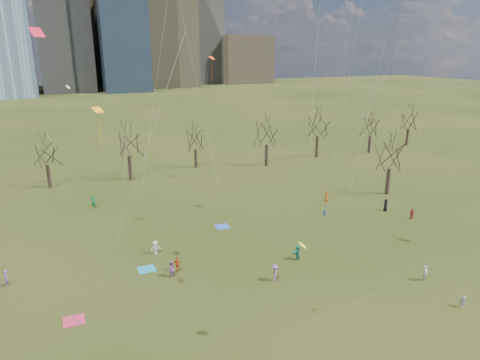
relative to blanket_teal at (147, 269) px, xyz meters
name	(u,v)px	position (x,y,z in m)	size (l,w,h in m)	color
ground	(296,295)	(10.80, -9.69, -0.01)	(500.00, 500.00, 0.00)	black
downtown_skyline	(73,9)	(8.37, 200.96, 38.99)	(212.50, 78.00, 118.00)	slate
bare_tree_row	(176,143)	(10.71, 27.54, 6.10)	(113.04, 29.80, 9.50)	black
blanket_teal	(147,269)	(0.00, 0.00, 0.00)	(1.60, 1.50, 0.03)	teal
blanket_navy	(222,227)	(10.41, 6.65, 0.00)	(1.60, 1.50, 0.03)	blue
blanket_crimson	(74,321)	(-6.89, -5.85, 0.00)	(1.60, 1.50, 0.03)	#BB2544
person_1	(425,273)	(22.85, -12.24, 0.73)	(0.54, 0.36, 1.49)	silver
person_3	(463,301)	(22.38, -16.64, 0.52)	(0.70, 0.40, 1.08)	slate
person_4	(178,264)	(2.67, -1.53, 0.73)	(0.87, 0.36, 1.49)	#CA4816
person_5	(297,252)	(14.28, -4.05, 0.79)	(1.49, 0.48, 1.61)	#1B7D63
person_6	(386,205)	(31.83, 3.02, 0.78)	(0.78, 0.51, 1.59)	black
person_7	(6,278)	(-12.05, 1.99, 0.74)	(0.55, 0.36, 1.52)	#834A95
person_8	(325,213)	(23.37, 4.46, 0.44)	(0.45, 0.35, 0.92)	#2650A5
person_9	(156,248)	(1.54, 2.80, 0.73)	(0.96, 0.55, 1.49)	silver
person_10	(412,214)	(32.87, -0.48, 0.67)	(0.80, 0.33, 1.37)	#AC1825
person_12	(327,196)	(26.96, 9.26, 0.71)	(0.71, 0.46, 1.46)	#D45E17
person_13	(93,202)	(-2.97, 19.35, 0.90)	(0.67, 0.44, 1.83)	#197138
person_14	(171,269)	(1.80, -2.25, 0.76)	(0.75, 0.59, 1.55)	#8C4C99
person_15	(275,273)	(10.24, -6.79, 0.80)	(1.05, 0.61, 1.63)	#8C4C99
kites_airborne	(257,99)	(14.40, 5.72, 14.99)	(55.84, 48.36, 36.88)	#FFA815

